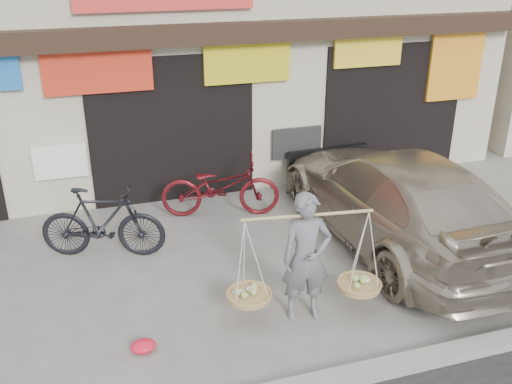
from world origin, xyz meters
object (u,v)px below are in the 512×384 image
object	(u,v)px
bike_1	(102,223)
suv	(395,197)
street_vendor	(306,262)
bike_2	(220,187)

from	to	relation	value
bike_1	suv	bearing A→B (deg)	-82.85
bike_1	suv	distance (m)	4.61
street_vendor	bike_1	world-z (taller)	street_vendor
street_vendor	suv	bearing A→B (deg)	42.94
street_vendor	bike_2	world-z (taller)	street_vendor
suv	bike_1	bearing A→B (deg)	-12.46
street_vendor	bike_2	size ratio (longest dim) A/B	0.96
bike_2	suv	size ratio (longest dim) A/B	0.39
street_vendor	suv	size ratio (longest dim) A/B	0.38
bike_1	bike_2	size ratio (longest dim) A/B	0.92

